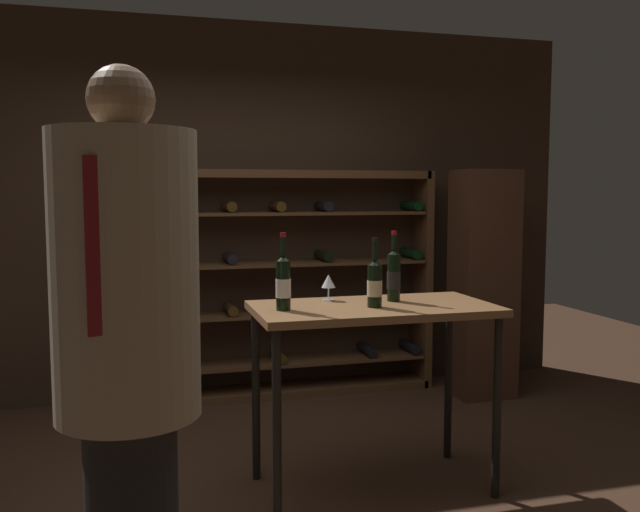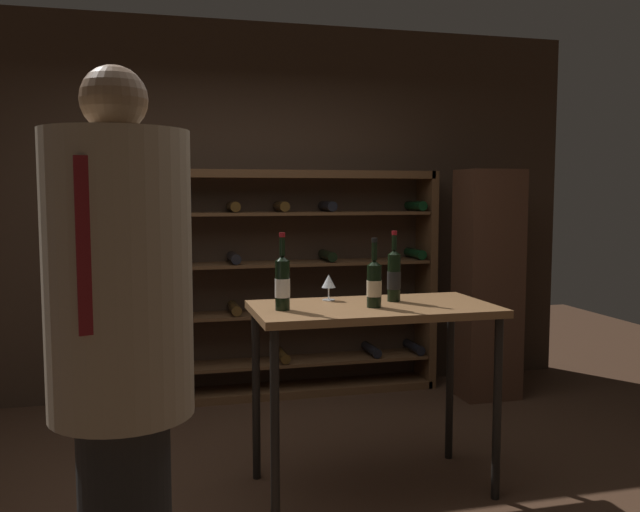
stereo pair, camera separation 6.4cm
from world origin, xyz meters
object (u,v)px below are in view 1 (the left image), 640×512
object	(u,v)px
wine_rack	(278,284)
wine_bottle_green_slim	(284,282)
wine_bottle_red_label	(394,275)
wine_bottle_gold_foil	(375,283)
tasting_table	(373,326)
person_bystander_dark_jacket	(127,343)
display_cabinet	(483,284)
wine_glass_stemmed_right	(328,282)

from	to	relation	value
wine_rack	wine_bottle_green_slim	xyz separation A→B (m)	(-0.35, -1.80, 0.26)
wine_bottle_red_label	wine_bottle_gold_foil	size ratio (longest dim) A/B	1.07
tasting_table	wine_bottle_red_label	distance (m)	0.31
person_bystander_dark_jacket	wine_bottle_gold_foil	size ratio (longest dim) A/B	5.54
display_cabinet	wine_bottle_red_label	distance (m)	1.78
display_cabinet	wine_glass_stemmed_right	bearing A→B (deg)	-144.04
wine_bottle_green_slim	wine_glass_stemmed_right	xyz separation A→B (m)	(0.30, 0.24, -0.04)
wine_glass_stemmed_right	wine_bottle_red_label	bearing A→B (deg)	-19.29
wine_rack	wine_glass_stemmed_right	distance (m)	1.58
wine_glass_stemmed_right	wine_bottle_green_slim	bearing A→B (deg)	-141.50
tasting_table	wine_bottle_red_label	world-z (taller)	wine_bottle_red_label
tasting_table	wine_glass_stemmed_right	bearing A→B (deg)	130.91
person_bystander_dark_jacket	wine_bottle_red_label	size ratio (longest dim) A/B	5.18
tasting_table	wine_rack	bearing A→B (deg)	94.25
person_bystander_dark_jacket	wine_bottle_gold_foil	bearing A→B (deg)	19.45
display_cabinet	wine_bottle_green_slim	size ratio (longest dim) A/B	4.51
wine_bottle_green_slim	wine_bottle_red_label	bearing A→B (deg)	10.95
tasting_table	wine_bottle_red_label	size ratio (longest dim) A/B	3.29
wine_rack	wine_bottle_gold_foil	distance (m)	1.86
wine_bottle_red_label	person_bystander_dark_jacket	bearing A→B (deg)	-140.12
wine_rack	display_cabinet	size ratio (longest dim) A/B	1.41
person_bystander_dark_jacket	wine_glass_stemmed_right	distance (m)	1.64
wine_rack	tasting_table	bearing A→B (deg)	-85.75
person_bystander_dark_jacket	tasting_table	bearing A→B (deg)	20.77
wine_bottle_gold_foil	display_cabinet	bearing A→B (deg)	45.18
wine_rack	tasting_table	size ratio (longest dim) A/B	1.97
wine_bottle_green_slim	tasting_table	bearing A→B (deg)	3.27
wine_bottle_red_label	tasting_table	bearing A→B (deg)	-147.61
person_bystander_dark_jacket	display_cabinet	world-z (taller)	person_bystander_dark_jacket
wine_bottle_gold_foil	wine_bottle_green_slim	bearing A→B (deg)	175.79
display_cabinet	wine_rack	bearing A→B (deg)	164.26
wine_glass_stemmed_right	person_bystander_dark_jacket	bearing A→B (deg)	-129.48
person_bystander_dark_jacket	display_cabinet	distance (m)	3.55
wine_rack	wine_bottle_red_label	distance (m)	1.72
display_cabinet	tasting_table	bearing A→B (deg)	-135.76
wine_bottle_gold_foil	person_bystander_dark_jacket	bearing A→B (deg)	-140.62
wine_rack	wine_bottle_red_label	size ratio (longest dim) A/B	6.47
wine_bottle_red_label	wine_glass_stemmed_right	size ratio (longest dim) A/B	2.69
display_cabinet	wine_bottle_gold_foil	size ratio (longest dim) A/B	4.91
tasting_table	wine_glass_stemmed_right	world-z (taller)	wine_glass_stemmed_right
tasting_table	wine_bottle_red_label	bearing A→B (deg)	32.39
wine_bottle_red_label	wine_bottle_gold_foil	world-z (taller)	wine_bottle_red_label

